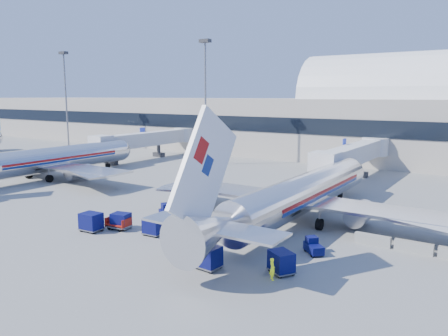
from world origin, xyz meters
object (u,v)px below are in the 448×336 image
Objects in this scene: cart_train_b at (121,221)px; cart_solo_near at (207,257)px; airliner_main at (299,195)px; barrier_near at (373,240)px; cart_open_red at (119,225)px; mast_far_west at (65,86)px; jetbridge_near at (356,154)px; ramp_worker at (272,269)px; mast_west at (205,84)px; airliner_mid at (44,160)px; tug_left at (171,211)px; cart_train_c at (91,222)px; cart_solo_far at (281,262)px; barrier_mid at (414,247)px; jetbridge_mid at (151,139)px; tug_lead at (186,232)px; cart_train_a at (153,227)px; tug_right at (313,246)px.

cart_train_b is 0.97× the size of cart_solo_near.
airliner_main is 18.45× the size of cart_train_b.
cart_open_red is (-21.51, -8.98, -0.04)m from barrier_near.
airliner_main is at bearing -20.01° from mast_far_west.
airliner_main is 1.35× the size of jetbridge_near.
mast_far_west is at bearing 14.53° from ramp_worker.
mast_west reaches higher than ramp_worker.
cart_solo_near is at bearing 52.62° from ramp_worker.
airliner_mid is at bearing 177.13° from barrier_near.
mast_west reaches higher than barrier_near.
jetbridge_near reaches higher than tug_left.
cart_train_c is 0.90× the size of cart_solo_far.
cart_solo_near is (-12.08, -12.09, 0.48)m from barrier_mid.
jetbridge_near reaches higher than cart_train_c.
jetbridge_mid is (-2.40, 26.30, 1.00)m from airliner_mid.
mast_far_west is 74.47m from tug_lead.
cart_solo_near reaches higher than cart_train_a.
tug_left is at bearing -171.70° from barrier_mid.
mast_west is at bearing 139.64° from airliner_main.
jetbridge_mid is at bearing 122.72° from cart_train_c.
tug_right is at bearing 10.91° from cart_train_a.
mast_far_west is at bearing -175.33° from cart_solo_far.
airliner_mid is at bearing 113.54° from tug_left.
cart_train_a is at bearing -121.78° from tug_left.
airliner_main reaches higher than barrier_mid.
mast_far_west reaches higher than tug_right.
ramp_worker is at bearing -59.47° from cart_solo_far.
tug_lead is 1.53× the size of ramp_worker.
tug_right is 16.36m from tug_left.
jetbridge_near is 12.84× the size of tug_right.
tug_lead is at bearing 23.96° from ramp_worker.
cart_solo_near is (43.62, -40.90, -3.00)m from jetbridge_mid.
tug_left is at bearing 109.76° from cart_train_a.
tug_right is at bearing 117.40° from cart_solo_far.
airliner_main is at bearing 0.00° from airliner_mid.
airliner_mid is 47.55m from jetbridge_near.
cart_train_c is (-19.76, -6.07, 0.35)m from tug_right.
cart_train_c is at bearing -107.91° from jetbridge_near.
jetbridge_mid reaches higher than cart_solo_near.
cart_solo_far is (6.56, -38.66, -3.06)m from jetbridge_near.
airliner_main is 41.12m from mast_west.
tug_left reaches higher than cart_open_red.
airliner_main is 8.74m from barrier_near.
tug_lead is 7.25m from cart_train_b.
ramp_worker is at bearing -80.72° from jetbridge_near.
airliner_main reaches higher than tug_right.
jetbridge_mid is 1.22× the size of mast_far_west.
cart_train_c is at bearing -161.59° from cart_train_a.
airliner_main reaches higher than cart_solo_near.
airliner_mid reaches higher than cart_open_red.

